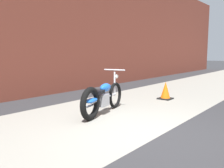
{
  "coord_description": "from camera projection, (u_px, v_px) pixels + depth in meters",
  "views": [
    {
      "loc": [
        -3.68,
        -1.94,
        1.46
      ],
      "look_at": [
        0.58,
        1.48,
        0.75
      ],
      "focal_mm": 39.26,
      "sensor_mm": 36.0,
      "label": 1
    }
  ],
  "objects": [
    {
      "name": "sidewalk_slab",
      "position": [
        86.0,
        120.0,
        5.33
      ],
      "size": [
        36.0,
        3.5,
        0.01
      ],
      "primitive_type": "cube",
      "color": "gray",
      "rests_on": "ground"
    },
    {
      "name": "motorcycle_blue",
      "position": [
        101.0,
        98.0,
        5.7
      ],
      "size": [
        1.97,
        0.73,
        1.03
      ],
      "rotation": [
        0.0,
        0.0,
        0.24
      ],
      "color": "black",
      "rests_on": "ground"
    },
    {
      "name": "traffic_cone",
      "position": [
        165.0,
        91.0,
        7.64
      ],
      "size": [
        0.4,
        0.4,
        0.55
      ],
      "color": "orange",
      "rests_on": "ground"
    },
    {
      "name": "ground_plane",
      "position": [
        158.0,
        137.0,
        4.24
      ],
      "size": [
        80.0,
        80.0,
        0.0
      ],
      "primitive_type": "plane",
      "color": "#2D2D30"
    },
    {
      "name": "brick_building_wall",
      "position": [
        0.0,
        10.0,
        7.13
      ],
      "size": [
        36.0,
        0.5,
        5.34
      ],
      "primitive_type": "cube",
      "color": "brown",
      "rests_on": "ground"
    }
  ]
}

